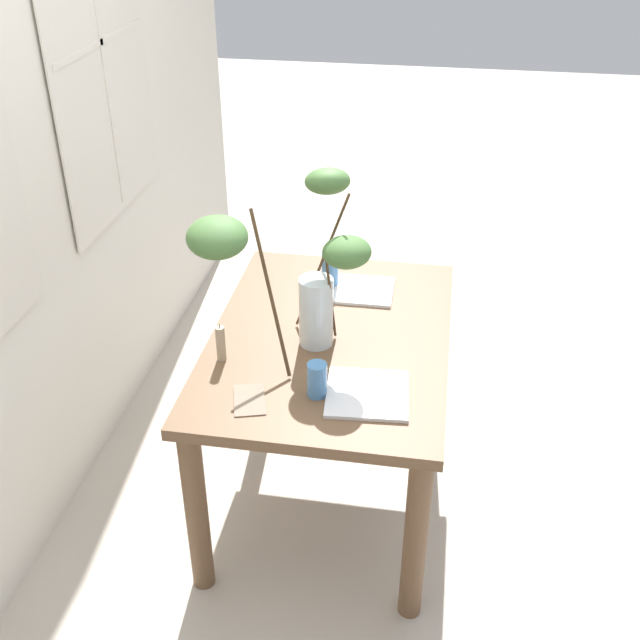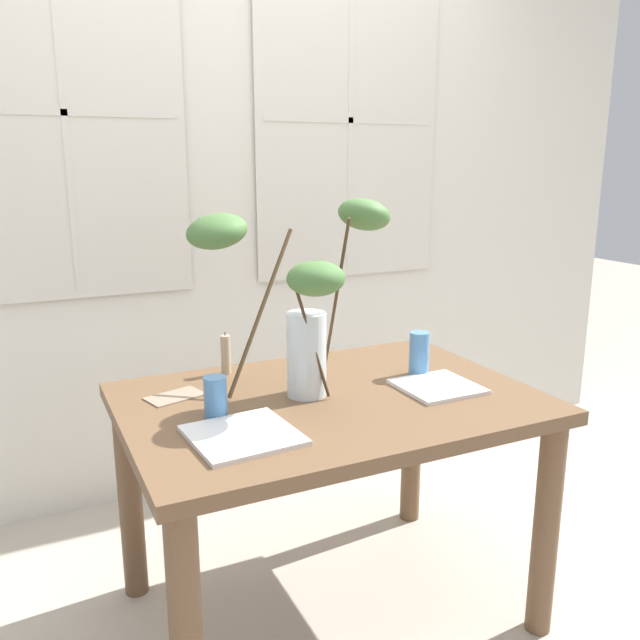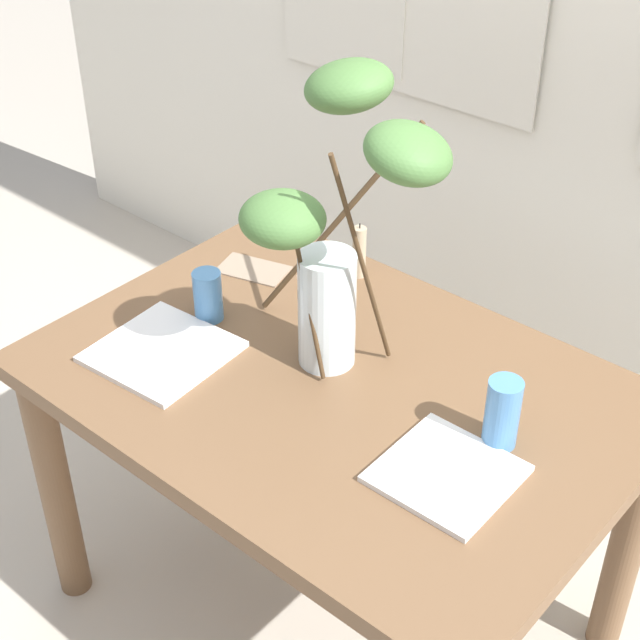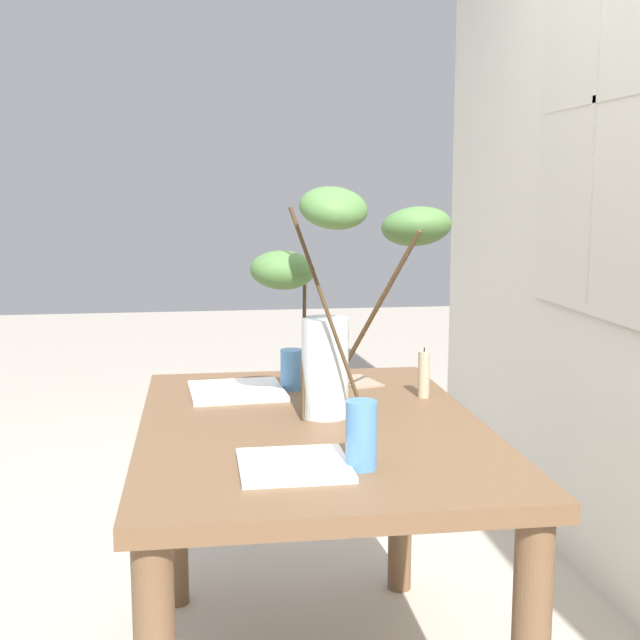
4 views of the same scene
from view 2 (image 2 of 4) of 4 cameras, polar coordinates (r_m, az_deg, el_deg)
name	(u,v)px [view 2 (image 2 of 4)]	position (r m, az deg, el deg)	size (l,w,h in m)	color
ground	(329,608)	(2.34, 0.77, -23.73)	(14.00, 14.00, 0.00)	#B7AD9E
back_wall_with_windows	(217,169)	(2.85, -8.93, 12.83)	(4.36, 0.14, 2.76)	silver
dining_table	(329,434)	(2.03, 0.83, -9.89)	(1.21, 0.85, 0.73)	brown
vase_with_branches	(290,282)	(1.95, -2.63, 3.33)	(0.59, 0.61, 0.60)	silver
drinking_glass_blue_left	(215,397)	(1.83, -9.05, -6.64)	(0.06, 0.06, 0.12)	#4C84BC
drinking_glass_blue_right	(419,354)	(2.18, 8.59, -2.89)	(0.07, 0.07, 0.14)	#4C84BC
plate_square_left	(243,435)	(1.71, -6.71, -9.89)	(0.26, 0.26, 0.01)	white
plate_square_right	(437,387)	(2.08, 10.14, -5.70)	(0.23, 0.23, 0.01)	white
napkin_folded	(175,396)	(2.02, -12.46, -6.49)	(0.17, 0.10, 0.00)	gray
pillar_candle	(226,355)	(2.19, -8.18, -2.99)	(0.03, 0.03, 0.14)	tan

